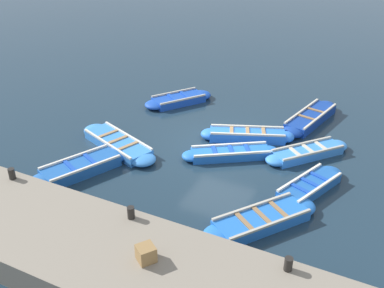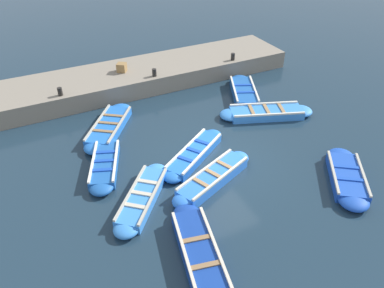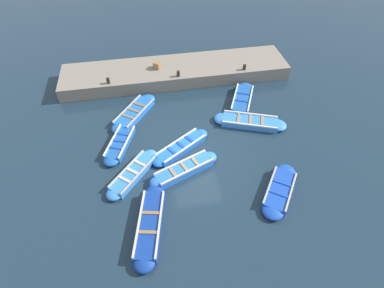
{
  "view_description": "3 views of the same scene",
  "coord_description": "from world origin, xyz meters",
  "px_view_note": "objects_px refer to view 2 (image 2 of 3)",
  "views": [
    {
      "loc": [
        -13.89,
        -5.66,
        8.44
      ],
      "look_at": [
        -0.96,
        0.72,
        0.36
      ],
      "focal_mm": 42.0,
      "sensor_mm": 36.0,
      "label": 1
    },
    {
      "loc": [
        9.05,
        -5.68,
        8.24
      ],
      "look_at": [
        -0.89,
        -0.66,
        0.44
      ],
      "focal_mm": 35.0,
      "sensor_mm": 36.0,
      "label": 2
    },
    {
      "loc": [
        9.88,
        -2.02,
        11.26
      ],
      "look_at": [
        -0.59,
        -0.13,
        0.34
      ],
      "focal_mm": 28.0,
      "sensor_mm": 36.0,
      "label": 3
    }
  ],
  "objects_px": {
    "boat_tucked": "(194,154)",
    "boat_stern_in": "(213,178)",
    "bollard_north": "(60,92)",
    "wooden_crate": "(122,67)",
    "boat_outer_right": "(105,164)",
    "bollard_mid_south": "(233,57)",
    "boat_broadside": "(347,177)",
    "boat_outer_left": "(244,92)",
    "bollard_mid_north": "(154,73)",
    "boat_near_quay": "(142,197)",
    "boat_inner_gap": "(201,257)",
    "boat_centre": "(266,113)",
    "boat_drifting": "(109,127)"
  },
  "relations": [
    {
      "from": "boat_tucked",
      "to": "boat_stern_in",
      "type": "xyz_separation_m",
      "value": [
        1.52,
        -0.08,
        0.04
      ]
    },
    {
      "from": "boat_outer_left",
      "to": "boat_inner_gap",
      "type": "distance_m",
      "value": 9.62
    },
    {
      "from": "boat_near_quay",
      "to": "boat_drifting",
      "type": "xyz_separation_m",
      "value": [
        -4.47,
        0.26,
        0.01
      ]
    },
    {
      "from": "boat_outer_right",
      "to": "bollard_mid_north",
      "type": "distance_m",
      "value": 6.0
    },
    {
      "from": "bollard_mid_north",
      "to": "bollard_mid_south",
      "type": "distance_m",
      "value": 4.27
    },
    {
      "from": "wooden_crate",
      "to": "bollard_north",
      "type": "bearing_deg",
      "value": -69.18
    },
    {
      "from": "boat_tucked",
      "to": "bollard_north",
      "type": "height_order",
      "value": "bollard_north"
    },
    {
      "from": "boat_outer_right",
      "to": "wooden_crate",
      "type": "height_order",
      "value": "wooden_crate"
    },
    {
      "from": "boat_outer_left",
      "to": "wooden_crate",
      "type": "distance_m",
      "value": 5.89
    },
    {
      "from": "boat_tucked",
      "to": "bollard_north",
      "type": "distance_m",
      "value": 6.57
    },
    {
      "from": "boat_drifting",
      "to": "boat_centre",
      "type": "bearing_deg",
      "value": 72.96
    },
    {
      "from": "boat_tucked",
      "to": "boat_centre",
      "type": "distance_m",
      "value": 4.27
    },
    {
      "from": "boat_stern_in",
      "to": "boat_centre",
      "type": "distance_m",
      "value": 4.99
    },
    {
      "from": "boat_tucked",
      "to": "boat_broadside",
      "type": "xyz_separation_m",
      "value": [
        3.46,
        3.96,
        0.01
      ]
    },
    {
      "from": "boat_outer_right",
      "to": "boat_broadside",
      "type": "bearing_deg",
      "value": 58.5
    },
    {
      "from": "boat_near_quay",
      "to": "bollard_mid_south",
      "type": "height_order",
      "value": "bollard_mid_south"
    },
    {
      "from": "boat_near_quay",
      "to": "boat_stern_in",
      "type": "distance_m",
      "value": 2.42
    },
    {
      "from": "boat_tucked",
      "to": "boat_centre",
      "type": "relative_size",
      "value": 0.82
    },
    {
      "from": "bollard_north",
      "to": "wooden_crate",
      "type": "xyz_separation_m",
      "value": [
        -1.17,
        3.09,
        0.03
      ]
    },
    {
      "from": "boat_near_quay",
      "to": "boat_inner_gap",
      "type": "bearing_deg",
      "value": 11.15
    },
    {
      "from": "boat_outer_left",
      "to": "bollard_mid_south",
      "type": "relative_size",
      "value": 10.47
    },
    {
      "from": "boat_broadside",
      "to": "bollard_north",
      "type": "xyz_separation_m",
      "value": [
        -8.9,
        -7.54,
        0.86
      ]
    },
    {
      "from": "boat_drifting",
      "to": "bollard_mid_south",
      "type": "xyz_separation_m",
      "value": [
        -2.27,
        7.2,
        0.85
      ]
    },
    {
      "from": "boat_broadside",
      "to": "boat_centre",
      "type": "relative_size",
      "value": 0.79
    },
    {
      "from": "boat_outer_right",
      "to": "boat_near_quay",
      "type": "xyz_separation_m",
      "value": [
        2.15,
        0.58,
        -0.0
      ]
    },
    {
      "from": "boat_near_quay",
      "to": "boat_drifting",
      "type": "height_order",
      "value": "boat_drifting"
    },
    {
      "from": "bollard_north",
      "to": "bollard_mid_south",
      "type": "height_order",
      "value": "same"
    },
    {
      "from": "bollard_north",
      "to": "bollard_mid_north",
      "type": "bearing_deg",
      "value": 90.0
    },
    {
      "from": "boat_stern_in",
      "to": "boat_drifting",
      "type": "xyz_separation_m",
      "value": [
        -4.69,
        -2.15,
        -0.03
      ]
    },
    {
      "from": "bollard_mid_south",
      "to": "bollard_north",
      "type": "bearing_deg",
      "value": -90.0
    },
    {
      "from": "bollard_north",
      "to": "bollard_mid_north",
      "type": "xyz_separation_m",
      "value": [
        0.0,
        4.27,
        0.0
      ]
    },
    {
      "from": "boat_outer_right",
      "to": "wooden_crate",
      "type": "relative_size",
      "value": 8.06
    },
    {
      "from": "bollard_mid_south",
      "to": "boat_outer_left",
      "type": "bearing_deg",
      "value": -17.89
    },
    {
      "from": "boat_centre",
      "to": "bollard_north",
      "type": "bearing_deg",
      "value": -118.77
    },
    {
      "from": "bollard_mid_north",
      "to": "boat_tucked",
      "type": "bearing_deg",
      "value": -7.25
    },
    {
      "from": "bollard_mid_north",
      "to": "wooden_crate",
      "type": "height_order",
      "value": "wooden_crate"
    },
    {
      "from": "bollard_north",
      "to": "boat_broadside",
      "type": "bearing_deg",
      "value": 40.27
    },
    {
      "from": "boat_broadside",
      "to": "boat_inner_gap",
      "type": "bearing_deg",
      "value": -83.3
    },
    {
      "from": "boat_near_quay",
      "to": "bollard_mid_north",
      "type": "height_order",
      "value": "bollard_mid_north"
    },
    {
      "from": "boat_near_quay",
      "to": "bollard_north",
      "type": "height_order",
      "value": "bollard_north"
    },
    {
      "from": "boat_outer_right",
      "to": "boat_drifting",
      "type": "bearing_deg",
      "value": 160.12
    },
    {
      "from": "boat_inner_gap",
      "to": "boat_near_quay",
      "type": "distance_m",
      "value": 2.9
    },
    {
      "from": "boat_tucked",
      "to": "boat_stern_in",
      "type": "relative_size",
      "value": 0.93
    },
    {
      "from": "boat_inner_gap",
      "to": "bollard_mid_north",
      "type": "xyz_separation_m",
      "value": [
        -9.59,
        2.62,
        0.83
      ]
    },
    {
      "from": "boat_tucked",
      "to": "boat_stern_in",
      "type": "height_order",
      "value": "boat_stern_in"
    },
    {
      "from": "boat_broadside",
      "to": "boat_centre",
      "type": "distance_m",
      "value": 4.69
    },
    {
      "from": "bollard_north",
      "to": "wooden_crate",
      "type": "height_order",
      "value": "wooden_crate"
    },
    {
      "from": "boat_inner_gap",
      "to": "bollard_mid_north",
      "type": "relative_size",
      "value": 11.57
    },
    {
      "from": "wooden_crate",
      "to": "boat_inner_gap",
      "type": "bearing_deg",
      "value": -7.59
    },
    {
      "from": "boat_broadside",
      "to": "bollard_mid_south",
      "type": "bearing_deg",
      "value": 173.58
    }
  ]
}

